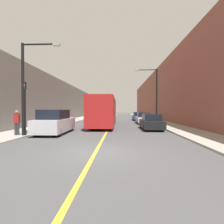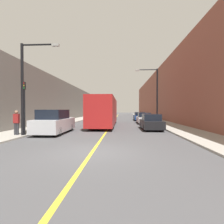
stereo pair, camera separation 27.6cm
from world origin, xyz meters
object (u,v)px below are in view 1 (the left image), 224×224
street_lamp_left (27,82)px  street_lamp_right (154,92)px  parked_suv_left (55,123)px  bus (104,111)px  car_right_mid (143,119)px  pedestrian (17,122)px  traffic_light (25,106)px  car_right_far (138,117)px  car_right_near (151,123)px

street_lamp_left → street_lamp_right: size_ratio=0.95×
parked_suv_left → street_lamp_right: bearing=40.2°
bus → parked_suv_left: size_ratio=2.53×
bus → parked_suv_left: 8.00m
bus → car_right_mid: bus is taller
street_lamp_right → pedestrian: 15.72m
bus → traffic_light: bearing=-119.3°
car_right_far → traffic_light: size_ratio=1.20×
car_right_far → traffic_light: traffic_light is taller
car_right_far → street_lamp_right: bearing=-83.4°
car_right_near → car_right_mid: car_right_near is taller
bus → pedestrian: bearing=-122.5°
car_right_near → pedestrian: pedestrian is taller
traffic_light → pedestrian: traffic_light is taller
car_right_near → street_lamp_right: size_ratio=0.64×
car_right_mid → car_right_far: car_right_mid is taller
parked_suv_left → bus: bearing=64.5°
street_lamp_left → traffic_light: street_lamp_left is taller
pedestrian → parked_suv_left: bearing=36.9°
bus → car_right_near: bus is taller
car_right_far → street_lamp_left: bearing=-117.6°
car_right_mid → street_lamp_right: (1.06, -2.26, 3.46)m
car_right_near → pedestrian: size_ratio=2.49×
traffic_light → car_right_far: bearing=61.8°
bus → car_right_mid: (5.19, 3.27, -1.08)m
car_right_mid → pedestrian: size_ratio=2.36×
parked_suv_left → street_lamp_right: 13.08m
bus → car_right_near: size_ratio=2.75×
bus → street_lamp_left: street_lamp_left is taller
bus → pedestrian: bus is taller
parked_suv_left → traffic_light: (-1.55, -1.69, 1.32)m
parked_suv_left → car_right_far: bearing=63.5°
parked_suv_left → traffic_light: size_ratio=1.25×
bus → car_right_far: size_ratio=2.65×
car_right_mid → traffic_light: size_ratio=1.09×
traffic_light → pedestrian: (-0.64, 0.05, -1.18)m
car_right_near → street_lamp_right: 6.18m
street_lamp_left → street_lamp_right: (11.04, 9.96, 0.19)m
street_lamp_left → car_right_mid: bearing=50.8°
parked_suv_left → car_right_far: (8.62, 17.30, -0.23)m
parked_suv_left → car_right_far: 19.33m
car_right_near → street_lamp_right: (1.30, 4.95, 3.45)m
bus → car_right_mid: bearing=32.2°
street_lamp_left → street_lamp_right: bearing=42.1°
bus → traffic_light: 10.18m
car_right_near → traffic_light: (-9.93, -4.93, 1.54)m
car_right_near → car_right_mid: bearing=88.1°
car_right_near → car_right_far: 14.07m
street_lamp_left → pedestrian: 3.03m
parked_suv_left → street_lamp_left: 3.79m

